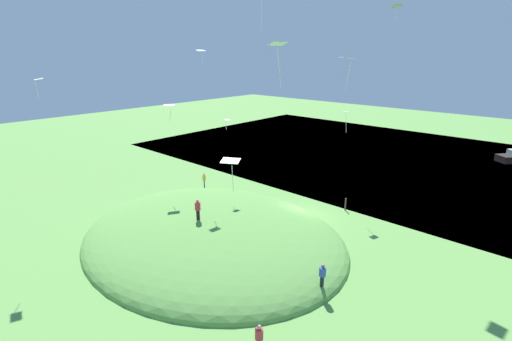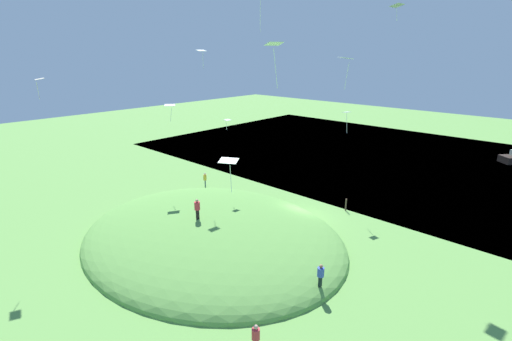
{
  "view_description": "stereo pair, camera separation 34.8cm",
  "coord_description": "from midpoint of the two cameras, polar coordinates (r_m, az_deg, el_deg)",
  "views": [
    {
      "loc": [
        27.36,
        18.51,
        15.26
      ],
      "look_at": [
        3.39,
        -3.08,
        4.96
      ],
      "focal_mm": 25.78,
      "sensor_mm": 36.0,
      "label": 1
    },
    {
      "loc": [
        27.13,
        18.77,
        15.26
      ],
      "look_at": [
        3.39,
        -3.08,
        4.96
      ],
      "focal_mm": 25.78,
      "sensor_mm": 36.0,
      "label": 2
    }
  ],
  "objects": [
    {
      "name": "ground_plane",
      "position": [
        36.37,
        6.98,
        -7.24
      ],
      "size": [
        160.0,
        160.0,
        0.0
      ],
      "primitive_type": "plane",
      "color": "#629947"
    },
    {
      "name": "lake_water",
      "position": [
        59.44,
        22.22,
        1.29
      ],
      "size": [
        44.91,
        80.0,
        0.4
      ],
      "primitive_type": "cube",
      "color": "#3E527E",
      "rests_on": "ground_plane"
    },
    {
      "name": "grass_hill",
      "position": [
        32.68,
        -7.13,
        -10.28
      ],
      "size": [
        20.36,
        24.22,
        4.0
      ],
      "primitive_type": "ellipsoid",
      "color": "#5E9844",
      "rests_on": "ground_plane"
    },
    {
      "name": "person_near_shore",
      "position": [
        31.01,
        -9.37,
        -5.6
      ],
      "size": [
        0.53,
        0.53,
        1.81
      ],
      "rotation": [
        0.0,
        0.0,
        6.14
      ],
      "color": "black",
      "rests_on": "grass_hill"
    },
    {
      "name": "person_with_child",
      "position": [
        25.06,
        9.87,
        -15.35
      ],
      "size": [
        0.5,
        0.5,
        1.63
      ],
      "rotation": [
        0.0,
        0.0,
        6.18
      ],
      "color": "black",
      "rests_on": "grass_hill"
    },
    {
      "name": "person_on_hilltop",
      "position": [
        21.26,
        -0.03,
        -24.19
      ],
      "size": [
        0.52,
        0.52,
        1.71
      ],
      "rotation": [
        0.0,
        0.0,
        4.51
      ],
      "color": "#514B41",
      "rests_on": "ground_plane"
    },
    {
      "name": "person_walking_path",
      "position": [
        44.16,
        -8.29,
        -1.18
      ],
      "size": [
        0.54,
        0.54,
        1.74
      ],
      "rotation": [
        0.0,
        0.0,
        3.96
      ],
      "color": "#1C3444",
      "rests_on": "ground_plane"
    },
    {
      "name": "kite_0",
      "position": [
        37.02,
        -8.83,
        17.76
      ],
      "size": [
        0.92,
        0.69,
        1.75
      ],
      "color": "white"
    },
    {
      "name": "kite_1",
      "position": [
        36.07,
        -4.81,
        7.72
      ],
      "size": [
        0.67,
        0.48,
        1.06
      ],
      "color": "white"
    },
    {
      "name": "kite_2",
      "position": [
        22.35,
        -4.4,
        1.28
      ],
      "size": [
        1.23,
        1.36,
        2.23
      ],
      "color": "white"
    },
    {
      "name": "kite_3",
      "position": [
        16.79,
        2.83,
        18.5
      ],
      "size": [
        0.86,
        0.72,
        1.97
      ],
      "color": "white"
    },
    {
      "name": "kite_4",
      "position": [
        33.79,
        20.69,
        22.79
      ],
      "size": [
        1.21,
        0.86,
        1.31
      ],
      "color": "white"
    },
    {
      "name": "kite_5",
      "position": [
        33.28,
        -30.94,
        11.93
      ],
      "size": [
        0.86,
        1.05,
        1.6
      ],
      "color": "#F6E5CF"
    },
    {
      "name": "kite_6",
      "position": [
        37.45,
        -13.57,
        9.72
      ],
      "size": [
        1.27,
        1.22,
        1.73
      ],
      "color": "silver"
    },
    {
      "name": "kite_7",
      "position": [
        23.16,
        13.53,
        16.4
      ],
      "size": [
        1.23,
        1.23,
        1.89
      ],
      "color": "silver"
    },
    {
      "name": "kite_8",
      "position": [
        25.74,
        0.98,
        24.77
      ],
      "size": [
        0.58,
        0.7,
        2.13
      ],
      "color": "white"
    },
    {
      "name": "kite_9",
      "position": [
        37.61,
        13.53,
        8.52
      ],
      "size": [
        0.85,
        0.71,
        2.17
      ],
      "color": "white"
    },
    {
      "name": "mooring_post",
      "position": [
        38.48,
        13.45,
        -5.14
      ],
      "size": [
        0.14,
        0.14,
        1.28
      ],
      "primitive_type": "cylinder",
      "color": "brown",
      "rests_on": "ground_plane"
    }
  ]
}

